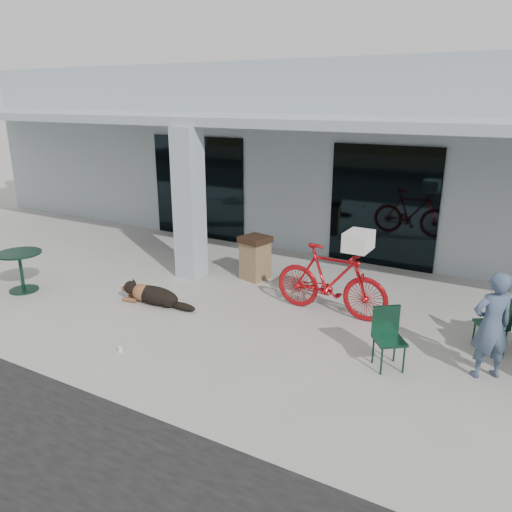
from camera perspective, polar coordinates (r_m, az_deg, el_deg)
The scene contains 15 objects.
ground at distance 8.32m, azimuth -8.38°, elevation -8.66°, with size 80.00×80.00×0.00m, color #B2AFA8.
building at distance 15.14m, azimuth 11.56°, elevation 11.97°, with size 22.00×7.00×4.50m, color #A1AEB7.
storefront_glass_left at distance 13.57m, azimuth -6.60°, elevation 7.74°, with size 2.80×0.06×2.70m, color black.
storefront_glass_right at distance 11.43m, azimuth 14.31°, elevation 5.44°, with size 2.40×0.06×2.70m, color black.
column at distance 10.42m, azimuth -7.64°, elevation 5.87°, with size 0.50×0.50×3.12m, color #A1AEB7.
overhang at distance 10.53m, azimuth 3.19°, elevation 15.18°, with size 22.00×2.80×0.18m, color #A1AEB7.
bicycle at distance 8.79m, azimuth 8.56°, elevation -2.78°, with size 0.58×2.07×1.24m, color #AF0E14.
laundry_basket at distance 8.40m, azimuth 11.63°, elevation 1.69°, with size 0.54×0.40×0.32m, color white.
dog at distance 9.41m, azimuth -11.44°, elevation -4.32°, with size 1.18×0.39×0.39m, color black, non-canonical shape.
cup_near_dog at distance 7.91m, azimuth -15.26°, elevation -10.24°, with size 0.07×0.07×0.09m, color white.
cafe_table_near at distance 10.83m, azimuth -25.23°, elevation -1.64°, with size 0.85×0.85×0.79m, color #113123, non-canonical shape.
cafe_chair_far_a at distance 7.29m, azimuth 15.01°, elevation -9.23°, with size 0.40×0.44×0.88m, color #113123, non-canonical shape.
cafe_chair_far_b at distance 8.29m, azimuth 25.30°, elevation -7.02°, with size 0.40×0.43×0.88m, color #113123, non-canonical shape.
person at distance 7.41m, azimuth 25.31°, elevation -7.21°, with size 0.55×0.36×1.52m, color #42546F.
trash_receptacle at distance 10.42m, azimuth -0.10°, elevation -0.21°, with size 0.54×0.54×0.92m, color olive, non-canonical shape.
Camera 1 is at (4.66, -5.84, 3.67)m, focal length 35.00 mm.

